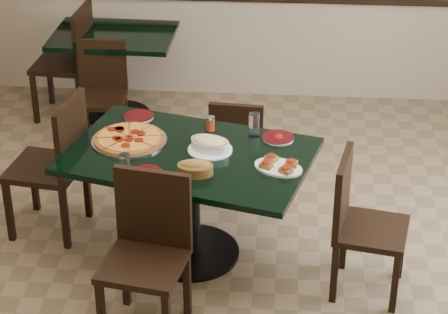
# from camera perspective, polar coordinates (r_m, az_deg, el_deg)

# --- Properties ---
(floor) EXTENTS (5.50, 5.50, 0.00)m
(floor) POSITION_cam_1_polar(r_m,az_deg,el_deg) (5.52, 0.48, -7.81)
(floor) COLOR #7B6547
(floor) RESTS_ON ground
(room_shell) EXTENTS (5.50, 5.50, 5.50)m
(room_shell) POSITION_cam_1_polar(r_m,az_deg,el_deg) (6.54, 10.71, 9.37)
(room_shell) COLOR white
(room_shell) RESTS_ON floor
(main_table) EXTENTS (1.66, 1.29, 0.75)m
(main_table) POSITION_cam_1_polar(r_m,az_deg,el_deg) (5.41, -2.26, -1.42)
(main_table) COLOR black
(main_table) RESTS_ON floor
(back_table) EXTENTS (1.01, 0.75, 0.75)m
(back_table) POSITION_cam_1_polar(r_m,az_deg,el_deg) (7.32, -7.13, 6.35)
(back_table) COLOR black
(back_table) RESTS_ON floor
(chair_far) EXTENTS (0.40, 0.40, 0.79)m
(chair_far) POSITION_cam_1_polar(r_m,az_deg,el_deg) (6.08, 0.90, 0.78)
(chair_far) COLOR black
(chair_far) RESTS_ON floor
(chair_near) EXTENTS (0.51, 0.51, 0.94)m
(chair_near) POSITION_cam_1_polar(r_m,az_deg,el_deg) (4.89, -4.98, -5.71)
(chair_near) COLOR black
(chair_near) RESTS_ON floor
(chair_right) EXTENTS (0.49, 0.49, 0.89)m
(chair_right) POSITION_cam_1_polar(r_m,az_deg,el_deg) (5.22, 8.78, -3.98)
(chair_right) COLOR black
(chair_right) RESTS_ON floor
(chair_left) EXTENTS (0.52, 0.52, 0.97)m
(chair_left) POSITION_cam_1_polar(r_m,az_deg,el_deg) (5.78, -10.84, -0.12)
(chair_left) COLOR black
(chair_left) RESTS_ON floor
(back_chair_near) EXTENTS (0.40, 0.40, 0.83)m
(back_chair_near) POSITION_cam_1_polar(r_m,az_deg,el_deg) (6.97, -7.99, 4.50)
(back_chair_near) COLOR black
(back_chair_near) RESTS_ON floor
(back_chair_left) EXTENTS (0.48, 0.48, 0.96)m
(back_chair_left) POSITION_cam_1_polar(r_m,az_deg,el_deg) (7.39, -9.92, 6.51)
(back_chair_left) COLOR black
(back_chair_left) RESTS_ON floor
(pepperoni_pizza) EXTENTS (0.47, 0.47, 0.04)m
(pepperoni_pizza) POSITION_cam_1_polar(r_m,az_deg,el_deg) (5.48, -6.20, 1.19)
(pepperoni_pizza) COLOR silver
(pepperoni_pizza) RESTS_ON main_table
(lasagna_casserole) EXTENTS (0.29, 0.27, 0.09)m
(lasagna_casserole) POSITION_cam_1_polar(r_m,az_deg,el_deg) (5.33, -0.92, 0.85)
(lasagna_casserole) COLOR white
(lasagna_casserole) RESTS_ON main_table
(bread_basket) EXTENTS (0.21, 0.15, 0.09)m
(bread_basket) POSITION_cam_1_polar(r_m,az_deg,el_deg) (5.08, -1.89, -0.72)
(bread_basket) COLOR brown
(bread_basket) RESTS_ON main_table
(bruschetta_platter) EXTENTS (0.36, 0.32, 0.05)m
(bruschetta_platter) POSITION_cam_1_polar(r_m,az_deg,el_deg) (5.15, 3.58, -0.53)
(bruschetta_platter) COLOR white
(bruschetta_platter) RESTS_ON main_table
(side_plate_near) EXTENTS (0.21, 0.21, 0.02)m
(side_plate_near) POSITION_cam_1_polar(r_m,az_deg,el_deg) (5.10, -5.12, -1.12)
(side_plate_near) COLOR white
(side_plate_near) RESTS_ON main_table
(side_plate_far_r) EXTENTS (0.20, 0.20, 0.03)m
(side_plate_far_r) POSITION_cam_1_polar(r_m,az_deg,el_deg) (5.49, 3.56, 1.28)
(side_plate_far_r) COLOR white
(side_plate_far_r) RESTS_ON main_table
(side_plate_far_l) EXTENTS (0.20, 0.20, 0.02)m
(side_plate_far_l) POSITION_cam_1_polar(r_m,az_deg,el_deg) (5.78, -5.58, 2.67)
(side_plate_far_l) COLOR white
(side_plate_far_l) RESTS_ON main_table
(napkin_setting) EXTENTS (0.14, 0.14, 0.01)m
(napkin_setting) POSITION_cam_1_polar(r_m,az_deg,el_deg) (5.09, -5.37, -1.28)
(napkin_setting) COLOR white
(napkin_setting) RESTS_ON main_table
(water_glass_a) EXTENTS (0.07, 0.07, 0.16)m
(water_glass_a) POSITION_cam_1_polar(r_m,az_deg,el_deg) (5.49, 1.98, 2.10)
(water_glass_a) COLOR silver
(water_glass_a) RESTS_ON main_table
(water_glass_b) EXTENTS (0.06, 0.06, 0.13)m
(water_glass_b) POSITION_cam_1_polar(r_m,az_deg,el_deg) (5.09, -6.53, -0.49)
(water_glass_b) COLOR silver
(water_glass_b) RESTS_ON main_table
(pepper_shaker) EXTENTS (0.06, 0.06, 0.09)m
(pepper_shaker) POSITION_cam_1_polar(r_m,az_deg,el_deg) (5.57, -0.88, 2.20)
(pepper_shaker) COLOR #B13312
(pepper_shaker) RESTS_ON main_table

